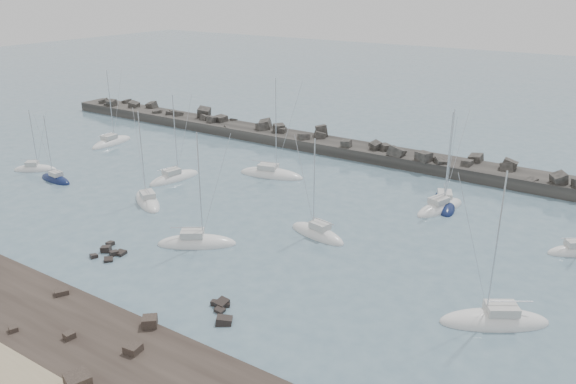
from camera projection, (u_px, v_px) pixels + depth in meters
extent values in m
plane|color=slate|center=(191.00, 232.00, 66.01)|extent=(400.00, 400.00, 0.00)
cube|color=#2B221D|center=(19.00, 321.00, 48.83)|extent=(140.00, 12.00, 0.70)
cube|color=#2B221D|center=(78.00, 382.00, 40.10)|extent=(2.17, 2.13, 1.16)
cube|color=#2B221D|center=(62.00, 292.00, 52.30)|extent=(1.42, 1.52, 0.45)
cube|color=#2B221D|center=(69.00, 335.00, 45.86)|extent=(0.88, 0.91, 0.52)
cube|color=#2B221D|center=(133.00, 348.00, 44.14)|extent=(1.31, 1.30, 0.64)
cube|color=#2B221D|center=(150.00, 322.00, 47.41)|extent=(1.72, 1.72, 0.87)
cube|color=#2B221D|center=(13.00, 329.00, 46.82)|extent=(0.90, 0.86, 0.41)
cube|color=black|center=(108.00, 261.00, 59.25)|extent=(1.34, 1.26, 0.91)
cube|color=black|center=(110.00, 244.00, 62.65)|extent=(0.80, 0.86, 0.70)
cube|color=black|center=(114.00, 253.00, 60.43)|extent=(1.07, 1.13, 0.69)
cube|color=black|center=(106.00, 250.00, 61.19)|extent=(1.40, 1.29, 0.97)
cube|color=black|center=(94.00, 258.00, 59.96)|extent=(1.03, 1.07, 0.95)
cube|color=black|center=(121.00, 254.00, 60.67)|extent=(1.16, 1.17, 0.79)
cube|color=black|center=(222.00, 306.00, 51.15)|extent=(1.13, 1.32, 1.42)
cube|color=black|center=(224.00, 322.00, 48.66)|extent=(1.91, 2.07, 1.34)
cube|color=black|center=(215.00, 303.00, 51.21)|extent=(0.79, 0.74, 0.61)
cube|color=black|center=(224.00, 305.00, 51.23)|extent=(1.42, 1.50, 0.91)
cube|color=black|center=(220.00, 311.00, 50.19)|extent=(0.92, 0.76, 0.68)
cube|color=#2C2A27|center=(306.00, 145.00, 99.47)|extent=(115.00, 6.00, 3.20)
cube|color=#2C2A27|center=(173.00, 113.00, 115.50)|extent=(1.71, 1.53, 1.44)
cube|color=#2C2A27|center=(211.00, 121.00, 108.51)|extent=(1.75, 1.57, 1.88)
cube|color=#2C2A27|center=(282.00, 131.00, 101.28)|extent=(1.54, 1.53, 1.30)
cube|color=#2C2A27|center=(227.00, 128.00, 105.40)|extent=(1.76, 1.61, 1.25)
cube|color=#2C2A27|center=(205.00, 119.00, 110.55)|extent=(2.02, 1.81, 1.92)
cube|color=#2C2A27|center=(134.00, 105.00, 121.15)|extent=(2.55, 2.18, 2.08)
cube|color=#2C2A27|center=(127.00, 103.00, 125.60)|extent=(2.38, 2.07, 1.93)
cube|color=#2C2A27|center=(397.00, 153.00, 88.26)|extent=(2.76, 2.45, 2.48)
cube|color=#2C2A27|center=(178.00, 115.00, 114.66)|extent=(2.47, 2.75, 1.81)
cube|color=#2C2A27|center=(152.00, 106.00, 120.79)|extent=(2.22, 2.10, 2.12)
cube|color=#2C2A27|center=(304.00, 138.00, 97.31)|extent=(2.45, 2.59, 1.77)
cube|color=#2C2A27|center=(467.00, 165.00, 83.76)|extent=(1.47, 1.94, 1.55)
cube|color=#2C2A27|center=(135.00, 109.00, 121.27)|extent=(2.63, 2.77, 1.43)
cube|color=#2C2A27|center=(346.00, 145.00, 92.79)|extent=(1.86, 1.65, 1.77)
cube|color=#2C2A27|center=(321.00, 131.00, 99.13)|extent=(2.79, 2.46, 2.44)
cube|color=#2C2A27|center=(221.00, 119.00, 109.30)|extent=(2.49, 2.40, 1.44)
cube|color=#2C2A27|center=(476.00, 159.00, 85.55)|extent=(1.99, 2.22, 1.74)
cube|color=#2C2A27|center=(378.00, 148.00, 93.47)|extent=(1.56, 1.41, 0.86)
cube|color=#2C2A27|center=(280.00, 131.00, 103.29)|extent=(1.67, 1.74, 1.23)
cube|color=#2C2A27|center=(166.00, 118.00, 113.52)|extent=(1.56, 1.42, 1.04)
cube|color=#2C2A27|center=(424.00, 157.00, 85.73)|extent=(2.79, 2.60, 1.60)
cube|color=#2C2A27|center=(106.00, 105.00, 123.03)|extent=(1.30, 1.39, 0.94)
cube|color=#2C2A27|center=(262.00, 128.00, 103.32)|extent=(2.82, 2.87, 2.48)
cube|color=#2C2A27|center=(532.00, 181.00, 77.87)|extent=(1.84, 1.96, 1.20)
cube|color=#2C2A27|center=(279.00, 128.00, 101.78)|extent=(2.51, 2.57, 1.77)
cube|color=#2C2A27|center=(320.00, 136.00, 98.21)|extent=(2.85, 2.95, 2.09)
cube|color=#2C2A27|center=(440.00, 162.00, 84.80)|extent=(2.44, 2.33, 1.73)
cube|color=#2C2A27|center=(385.00, 148.00, 91.09)|extent=(2.19, 2.14, 1.70)
cube|color=#2C2A27|center=(112.00, 103.00, 122.53)|extent=(1.97, 1.91, 1.79)
cube|color=#2C2A27|center=(162.00, 113.00, 118.08)|extent=(1.24, 1.39, 1.23)
cube|color=#2C2A27|center=(265.00, 125.00, 104.12)|extent=(2.84, 2.98, 2.60)
cube|color=#2C2A27|center=(157.00, 113.00, 116.39)|extent=(2.29, 2.31, 1.48)
cube|color=#2C2A27|center=(372.00, 146.00, 93.70)|extent=(1.17, 1.34, 1.26)
cube|color=#2C2A27|center=(169.00, 114.00, 114.86)|extent=(1.85, 1.86, 1.39)
cube|color=#2C2A27|center=(177.00, 116.00, 114.17)|extent=(2.70, 2.56, 1.74)
cube|color=#2C2A27|center=(104.00, 102.00, 125.15)|extent=(2.40, 2.34, 1.95)
cube|color=#2C2A27|center=(559.00, 179.00, 76.27)|extent=(2.58, 2.77, 2.25)
cube|color=#2C2A27|center=(381.00, 151.00, 91.61)|extent=(2.05, 2.12, 1.21)
cube|color=#2C2A27|center=(507.00, 168.00, 81.80)|extent=(2.41, 2.59, 2.37)
cube|color=#2C2A27|center=(509.00, 166.00, 82.21)|extent=(2.58, 2.28, 2.44)
cube|color=#2C2A27|center=(429.00, 160.00, 86.43)|extent=(2.05, 1.95, 1.74)
cube|color=#2C2A27|center=(234.00, 121.00, 110.34)|extent=(1.45, 1.73, 1.34)
cube|color=#2C2A27|center=(376.00, 146.00, 91.30)|extent=(2.01, 2.27, 2.07)
cube|color=#2C2A27|center=(378.00, 148.00, 91.52)|extent=(1.20, 1.55, 1.10)
cube|color=#2C2A27|center=(204.00, 113.00, 112.25)|extent=(3.28, 3.06, 2.88)
ellipsoid|color=white|center=(35.00, 170.00, 87.08)|extent=(6.41, 5.44, 1.82)
cube|color=beige|center=(32.00, 163.00, 86.67)|extent=(2.23, 2.12, 0.63)
cylinder|color=silver|center=(33.00, 138.00, 85.27)|extent=(0.11, 0.11, 8.73)
cylinder|color=silver|center=(28.00, 160.00, 86.44)|extent=(2.14, 1.60, 0.09)
ellipsoid|color=white|center=(112.00, 144.00, 101.05)|extent=(3.31, 9.09, 2.30)
cube|color=beige|center=(109.00, 137.00, 100.20)|extent=(1.95, 2.61, 0.74)
cylinder|color=silver|center=(110.00, 104.00, 99.12)|extent=(0.13, 0.13, 12.07)
cylinder|color=silver|center=(106.00, 134.00, 99.45)|extent=(0.32, 3.58, 0.11)
ellipsoid|color=#101B44|center=(56.00, 180.00, 82.70)|extent=(6.67, 2.47, 1.85)
cube|color=beige|center=(56.00, 174.00, 82.12)|extent=(1.92, 1.44, 0.64)
cylinder|color=silver|center=(48.00, 146.00, 81.14)|extent=(0.11, 0.11, 8.84)
cylinder|color=silver|center=(57.00, 170.00, 81.65)|extent=(2.62, 0.27, 0.09)
ellipsoid|color=white|center=(175.00, 179.00, 83.17)|extent=(4.23, 8.87, 2.23)
cube|color=beige|center=(172.00, 171.00, 82.42)|extent=(2.14, 2.67, 0.73)
cylinder|color=silver|center=(175.00, 134.00, 81.24)|extent=(0.12, 0.12, 11.50)
cylinder|color=silver|center=(168.00, 168.00, 81.78)|extent=(0.76, 3.36, 0.10)
ellipsoid|color=white|center=(271.00, 175.00, 84.73)|extent=(10.58, 5.29, 2.40)
cube|color=beige|center=(268.00, 166.00, 84.41)|extent=(3.22, 2.61, 0.71)
cylinder|color=silver|center=(276.00, 125.00, 81.66)|extent=(0.12, 0.12, 13.68)
cylinder|color=silver|center=(264.00, 162.00, 84.40)|extent=(3.98, 0.99, 0.10)
ellipsoid|color=white|center=(148.00, 202.00, 74.59)|extent=(8.50, 6.48, 2.17)
cube|color=beige|center=(147.00, 194.00, 73.79)|extent=(2.87, 2.64, 0.71)
cylinder|color=silver|center=(142.00, 154.00, 72.81)|extent=(0.12, 0.12, 11.26)
cylinder|color=silver|center=(148.00, 191.00, 73.06)|extent=(2.92, 1.79, 0.10)
ellipsoid|color=white|center=(197.00, 244.00, 62.84)|extent=(8.86, 7.23, 2.30)
cube|color=beige|center=(192.00, 233.00, 62.35)|extent=(3.05, 2.86, 0.75)
cylinder|color=silver|center=(200.00, 186.00, 60.37)|extent=(0.13, 0.13, 11.94)
cylinder|color=silver|center=(186.00, 228.00, 62.09)|extent=(2.99, 2.07, 0.11)
ellipsoid|color=#101B44|center=(444.00, 204.00, 74.04)|extent=(5.92, 9.21, 2.15)
cube|color=beige|center=(445.00, 194.00, 74.00)|extent=(2.59, 2.97, 0.66)
cylinder|color=silver|center=(450.00, 156.00, 70.93)|extent=(0.11, 0.11, 11.93)
cylinder|color=silver|center=(445.00, 188.00, 74.35)|extent=(1.44, 3.30, 0.09)
ellipsoid|color=white|center=(317.00, 235.00, 65.08)|extent=(8.12, 3.96, 2.23)
cube|color=beige|center=(320.00, 225.00, 64.35)|extent=(2.46, 1.98, 0.78)
cylinder|color=silver|center=(314.00, 184.00, 63.28)|extent=(0.13, 0.13, 10.51)
cylinder|color=silver|center=(324.00, 221.00, 63.73)|extent=(3.07, 0.75, 0.11)
ellipsoid|color=white|center=(440.00, 209.00, 72.39)|extent=(5.23, 9.05, 2.26)
cube|color=beige|center=(439.00, 200.00, 71.67)|extent=(2.41, 2.84, 0.74)
cylinder|color=silver|center=(449.00, 158.00, 70.37)|extent=(0.13, 0.13, 11.67)
cylinder|color=silver|center=(436.00, 196.00, 71.07)|extent=(1.17, 3.32, 0.11)
ellipsoid|color=white|center=(494.00, 322.00, 48.56)|extent=(9.60, 7.61, 2.40)
cube|color=beige|center=(502.00, 309.00, 48.06)|extent=(3.28, 3.05, 0.76)
cylinder|color=silver|center=(496.00, 245.00, 45.92)|extent=(0.13, 0.13, 12.84)
cylinder|color=silver|center=(511.00, 301.00, 47.80)|extent=(3.26, 2.14, 0.11)
ellipsoid|color=white|center=(575.00, 253.00, 60.90)|extent=(6.25, 5.43, 1.88)
cube|color=beige|center=(575.00, 243.00, 60.47)|extent=(2.19, 2.10, 0.68)
cylinder|color=silver|center=(572.00, 238.00, 60.22)|extent=(2.08, 1.62, 0.10)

